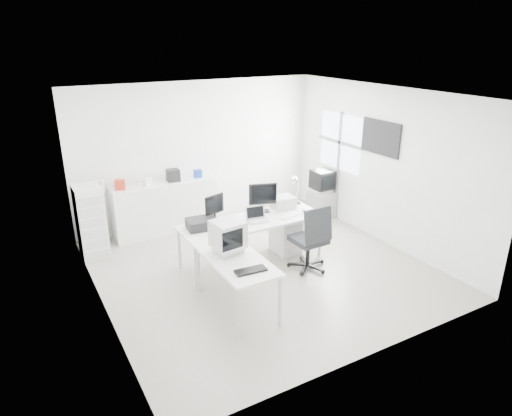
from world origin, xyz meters
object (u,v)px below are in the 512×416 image
lcd_monitor_small (214,208)px  side_desk (237,283)px  office_chair (309,236)px  sideboard (165,207)px  inkjet_printer (201,224)px  laser_printer (283,202)px  filing_cabinet (91,221)px  main_desk (252,241)px  laptop (258,215)px  crt_tv (322,182)px  lcd_monitor_large (263,198)px  tv_cabinet (321,204)px  drawer_pedestal (286,236)px  crt_monitor (228,236)px

lcd_monitor_small → side_desk: bearing=-120.3°
office_chair → sideboard: bearing=119.1°
inkjet_printer → laser_printer: bearing=10.9°
laser_printer → filing_cabinet: size_ratio=0.30×
main_desk → lcd_monitor_small: lcd_monitor_small is taller
lcd_monitor_small → laptop: bearing=-48.1°
office_chair → crt_tv: 2.32m
inkjet_printer → lcd_monitor_small: bearing=33.1°
main_desk → lcd_monitor_large: 0.76m
sideboard → filing_cabinet: size_ratio=1.58×
office_chair → tv_cabinet: bearing=46.4°
main_desk → sideboard: sideboard is taller
drawer_pedestal → laptop: (-0.65, -0.15, 0.56)m
tv_cabinet → sideboard: bearing=164.1°
lcd_monitor_small → laser_printer: 1.31m
drawer_pedestal → lcd_monitor_large: lcd_monitor_large is taller
laptop → sideboard: 2.24m
filing_cabinet → lcd_monitor_large: bearing=-26.7°
office_chair → laser_printer: bearing=84.1°
laser_printer → main_desk: bearing=-161.5°
lcd_monitor_large → filing_cabinet: 2.95m
lcd_monitor_small → crt_monitor: bearing=-123.1°
main_desk → office_chair: 0.96m
main_desk → laser_printer: size_ratio=6.47×
side_desk → tv_cabinet: 3.76m
drawer_pedestal → side_desk: bearing=-143.4°
lcd_monitor_small → laser_printer: lcd_monitor_small is taller
crt_tv → filing_cabinet: 4.53m
crt_tv → drawer_pedestal: bearing=-146.8°
side_desk → drawer_pedestal: (1.55, 1.15, -0.08)m
side_desk → drawer_pedestal: bearing=36.6°
crt_monitor → sideboard: size_ratio=0.24×
main_desk → laser_printer: 0.92m
main_desk → side_desk: same height
sideboard → filing_cabinet: bearing=-165.8°
main_desk → filing_cabinet: (-2.27, 1.57, 0.25)m
sideboard → crt_tv: bearing=-15.9°
side_desk → crt_monitor: size_ratio=2.89×
lcd_monitor_large → office_chair: (0.33, -0.90, -0.43)m
lcd_monitor_small → crt_tv: bearing=-1.7°
laptop → office_chair: office_chair is taller
laser_printer → side_desk: bearing=-138.3°
drawer_pedestal → laptop: size_ratio=1.78×
main_desk → crt_tv: size_ratio=4.80×
lcd_monitor_small → tv_cabinet: lcd_monitor_small is taller
main_desk → lcd_monitor_small: 0.86m
tv_cabinet → filing_cabinet: bearing=173.5°
office_chair → crt_tv: (1.55, 1.71, 0.21)m
inkjet_printer → sideboard: bearing=96.1°
tv_cabinet → sideboard: (-3.07, 0.87, 0.22)m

